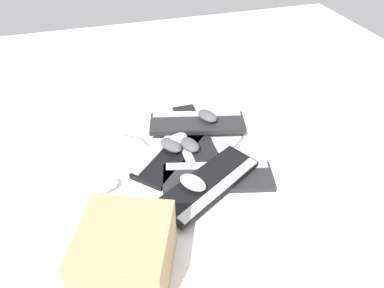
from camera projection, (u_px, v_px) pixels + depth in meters
ground_plane at (206, 145)px, 1.55m from camera, size 3.20×3.20×0.00m
keyboard_0 at (173, 151)px, 1.50m from camera, size 0.42×0.42×0.03m
keyboard_1 at (218, 177)px, 1.37m from camera, size 0.46×0.25×0.03m
keyboard_2 at (190, 133)px, 1.59m from camera, size 0.15×0.44×0.03m
keyboard_3 at (209, 183)px, 1.30m from camera, size 0.46×0.35×0.03m
keyboard_4 at (197, 123)px, 1.61m from camera, size 0.46×0.25×0.03m
mouse_0 at (207, 116)px, 1.59m from camera, size 0.10×0.13×0.04m
mouse_1 at (105, 185)px, 1.33m from camera, size 0.12×0.09×0.04m
mouse_2 at (171, 145)px, 1.47m from camera, size 0.11×0.13×0.04m
mouse_3 at (193, 182)px, 1.26m from camera, size 0.12×0.13×0.04m
mouse_4 at (177, 140)px, 1.50m from camera, size 0.13×0.11×0.04m
mouse_5 at (189, 144)px, 1.47m from camera, size 0.10×0.13×0.04m
cable_0 at (193, 144)px, 1.54m from camera, size 0.55×0.28×0.01m
cardboard_box at (126, 253)px, 1.00m from camera, size 0.33×0.33×0.21m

